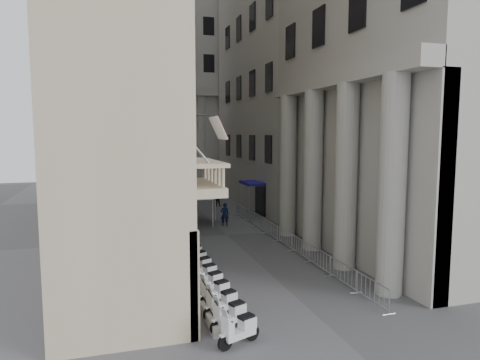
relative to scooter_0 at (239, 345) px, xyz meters
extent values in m
cube|color=#B6B4AC|center=(3.68, 44.67, 15.00)|extent=(22.00, 10.00, 30.00)
cylinder|color=silver|center=(0.58, 19.35, 1.10)|extent=(0.06, 0.06, 2.20)
cylinder|color=silver|center=(3.38, 19.35, 1.10)|extent=(0.06, 0.06, 2.20)
cylinder|color=silver|center=(0.58, 22.15, 1.10)|extent=(0.06, 0.06, 2.20)
cylinder|color=silver|center=(3.38, 22.15, 1.10)|extent=(0.06, 0.06, 2.20)
cube|color=silver|center=(1.98, 20.75, 2.25)|extent=(3.00, 3.00, 0.12)
cone|color=silver|center=(1.98, 20.75, 2.75)|extent=(4.00, 4.00, 1.00)
cylinder|color=gray|center=(0.68, 16.40, 4.32)|extent=(0.16, 0.16, 8.64)
cylinder|color=gray|center=(1.93, 16.74, 8.64)|extent=(2.53, 0.79, 0.12)
cube|color=gray|center=(3.08, 17.05, 8.59)|extent=(0.58, 0.37, 0.16)
cube|color=black|center=(-0.52, 12.60, 0.98)|extent=(0.46, 0.97, 1.97)
cube|color=#19E54C|center=(-0.37, 12.63, 1.20)|extent=(0.18, 0.70, 1.09)
imported|color=#0D1537|center=(4.31, 18.89, 0.92)|extent=(0.74, 0.55, 1.85)
imported|color=black|center=(5.89, 27.96, 0.82)|extent=(0.99, 0.92, 1.64)
imported|color=black|center=(2.57, 29.79, 0.98)|extent=(1.14, 1.09, 1.96)
camera|label=1|loc=(-3.99, -13.62, 7.36)|focal=32.00mm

